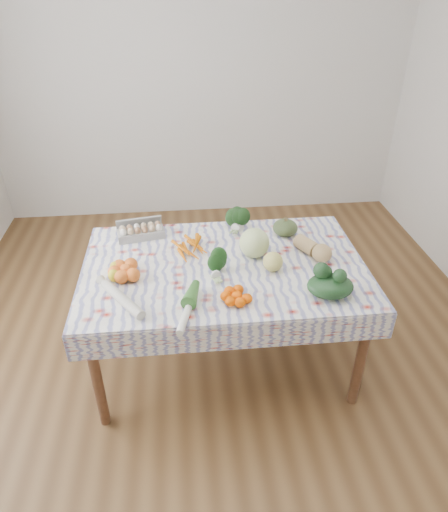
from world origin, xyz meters
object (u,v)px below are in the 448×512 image
(dining_table, at_px, (224,276))
(egg_carton, at_px, (141,232))
(cabbage, at_px, (254,243))
(kabocha_squash, at_px, (285,228))
(butternut_squash, at_px, (314,247))
(grapefruit, at_px, (273,262))

(dining_table, distance_m, egg_carton, 0.63)
(egg_carton, distance_m, cabbage, 0.75)
(dining_table, distance_m, kabocha_squash, 0.55)
(dining_table, relative_size, butternut_squash, 6.25)
(dining_table, bearing_deg, cabbage, 21.69)
(egg_carton, relative_size, cabbage, 1.63)
(egg_carton, distance_m, grapefruit, 0.89)
(butternut_squash, xyz_separation_m, grapefruit, (-0.27, -0.13, -0.00))
(egg_carton, relative_size, kabocha_squash, 1.82)
(dining_table, height_order, kabocha_squash, kabocha_squash)
(dining_table, distance_m, grapefruit, 0.32)
(cabbage, xyz_separation_m, grapefruit, (0.08, -0.16, -0.03))
(grapefruit, bearing_deg, kabocha_squash, 68.21)
(kabocha_squash, distance_m, cabbage, 0.34)
(dining_table, distance_m, cabbage, 0.27)
(grapefruit, bearing_deg, butternut_squash, 25.25)
(dining_table, relative_size, grapefruit, 13.88)
(grapefruit, bearing_deg, cabbage, 116.77)
(butternut_squash, height_order, grapefruit, butternut_squash)
(dining_table, bearing_deg, egg_carton, 143.93)
(dining_table, xyz_separation_m, kabocha_squash, (0.43, 0.31, 0.14))
(egg_carton, height_order, grapefruit, grapefruit)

